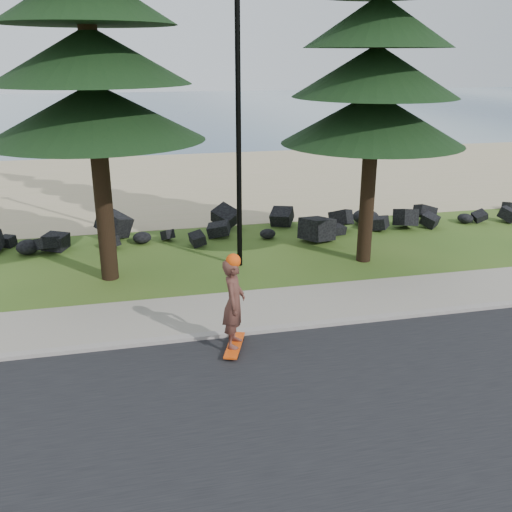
# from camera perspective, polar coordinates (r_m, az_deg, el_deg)

# --- Properties ---
(ground) EXTENTS (160.00, 160.00, 0.00)m
(ground) POSITION_cam_1_polar(r_m,az_deg,el_deg) (12.98, 1.16, -5.73)
(ground) COLOR #32551A
(ground) RESTS_ON ground
(road) EXTENTS (160.00, 7.00, 0.02)m
(road) POSITION_cam_1_polar(r_m,az_deg,el_deg) (9.28, 8.18, -17.29)
(road) COLOR black
(road) RESTS_ON ground
(kerb) EXTENTS (160.00, 0.20, 0.10)m
(kerb) POSITION_cam_1_polar(r_m,az_deg,el_deg) (12.17, 2.19, -7.28)
(kerb) COLOR #9D948D
(kerb) RESTS_ON ground
(sidewalk) EXTENTS (160.00, 2.00, 0.08)m
(sidewalk) POSITION_cam_1_polar(r_m,az_deg,el_deg) (13.13, 0.95, -5.21)
(sidewalk) COLOR #9F9785
(sidewalk) RESTS_ON ground
(beach_sand) EXTENTS (160.00, 15.00, 0.01)m
(beach_sand) POSITION_cam_1_polar(r_m,az_deg,el_deg) (26.62, -6.44, 7.46)
(beach_sand) COLOR tan
(beach_sand) RESTS_ON ground
(ocean) EXTENTS (160.00, 58.00, 0.01)m
(ocean) POSITION_cam_1_polar(r_m,az_deg,el_deg) (62.69, -10.50, 14.22)
(ocean) COLOR #3D5975
(ocean) RESTS_ON ground
(seawall_boulders) EXTENTS (60.00, 2.40, 1.10)m
(seawall_boulders) POSITION_cam_1_polar(r_m,az_deg,el_deg) (18.09, -3.12, 1.70)
(seawall_boulders) COLOR black
(seawall_boulders) RESTS_ON ground
(lamp_post) EXTENTS (0.25, 0.14, 8.14)m
(lamp_post) POSITION_cam_1_polar(r_m,az_deg,el_deg) (14.92, -1.78, 14.15)
(lamp_post) COLOR black
(lamp_post) RESTS_ON ground
(skateboarder) EXTENTS (0.63, 1.10, 2.00)m
(skateboarder) POSITION_cam_1_polar(r_m,az_deg,el_deg) (11.02, -2.23, -4.76)
(skateboarder) COLOR #EC4A0D
(skateboarder) RESTS_ON ground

